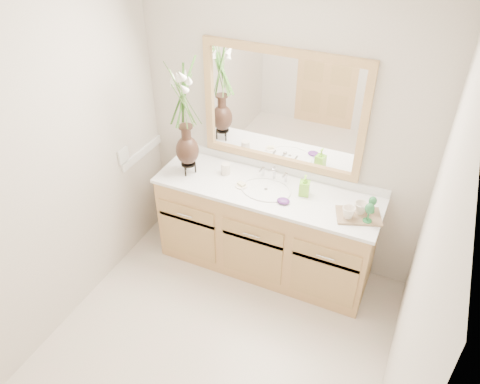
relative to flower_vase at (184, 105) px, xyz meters
The scene contains 20 objects.
floor 1.87m from the flower_vase, 54.57° to the right, with size 2.60×2.60×0.00m, color beige.
ceiling 1.51m from the flower_vase, 54.57° to the right, with size 2.40×2.60×0.02m, color white.
wall_back 0.80m from the flower_vase, 26.58° to the left, with size 2.40×0.02×2.40m, color beige.
wall_left 1.12m from the flower_vase, 118.38° to the right, with size 0.02×2.60×2.40m, color beige.
wall_right 2.13m from the flower_vase, 26.99° to the right, with size 0.02×2.60×2.40m, color beige.
vanity 1.25m from the flower_vase, ahead, with size 1.80×0.55×0.80m.
counter 0.93m from the flower_vase, ahead, with size 1.84×0.57×0.03m, color white.
sink 0.96m from the flower_vase, ahead, with size 0.38×0.34×0.23m.
mirror 0.75m from the flower_vase, 25.09° to the left, with size 1.32×0.04×0.97m.
switch_plate 0.71m from the flower_vase, 158.97° to the right, with size 0.02×0.12×0.12m, color white.
flower_vase is the anchor object (origin of this frame).
tumbler 0.65m from the flower_vase, 21.99° to the left, with size 0.08×0.08×0.10m, color white.
soap_dish 0.78m from the flower_vase, ahead, with size 0.10×0.10×0.03m.
soap_bottle 1.12m from the flower_vase, ahead, with size 0.07×0.07×0.16m, color #81D632.
purple_dish 1.06m from the flower_vase, ahead, with size 0.10×0.08×0.04m, color #53246D.
tray 1.55m from the flower_vase, ahead, with size 0.32×0.21×0.02m, color brown.
mug_left 1.47m from the flower_vase, ahead, with size 0.10×0.09×0.10m, color white.
mug_right 1.53m from the flower_vase, ahead, with size 0.10×0.09×0.10m, color white.
goblet_front 1.58m from the flower_vase, ahead, with size 0.07×0.07×0.16m.
goblet_back 1.59m from the flower_vase, ahead, with size 0.06×0.06×0.13m.
Camera 1 is at (1.07, -1.84, 3.00)m, focal length 35.00 mm.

